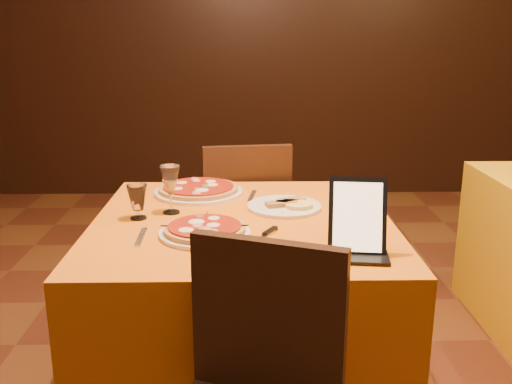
{
  "coord_description": "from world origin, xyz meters",
  "views": [
    {
      "loc": [
        -0.41,
        -1.53,
        1.42
      ],
      "look_at": [
        -0.37,
        0.46,
        0.86
      ],
      "focal_mm": 40.0,
      "sensor_mm": 36.0,
      "label": 1
    }
  ],
  "objects_px": {
    "pizza_near": "(205,231)",
    "wine_glass": "(171,189)",
    "main_table": "(243,311)",
    "water_glass": "(138,202)",
    "pizza_far": "(199,190)",
    "chair_main_far": "(243,225)",
    "tablet": "(357,216)"
  },
  "relations": [
    {
      "from": "pizza_near",
      "to": "wine_glass",
      "type": "bearing_deg",
      "value": 120.05
    },
    {
      "from": "main_table",
      "to": "wine_glass",
      "type": "relative_size",
      "value": 5.79
    },
    {
      "from": "pizza_near",
      "to": "water_glass",
      "type": "xyz_separation_m",
      "value": [
        -0.26,
        0.18,
        0.05
      ]
    },
    {
      "from": "main_table",
      "to": "pizza_far",
      "type": "xyz_separation_m",
      "value": [
        -0.19,
        0.35,
        0.39
      ]
    },
    {
      "from": "wine_glass",
      "to": "water_glass",
      "type": "xyz_separation_m",
      "value": [
        -0.11,
        -0.07,
        -0.03
      ]
    },
    {
      "from": "chair_main_far",
      "to": "pizza_near",
      "type": "xyz_separation_m",
      "value": [
        -0.13,
        -0.96,
        0.31
      ]
    },
    {
      "from": "pizza_far",
      "to": "water_glass",
      "type": "height_order",
      "value": "water_glass"
    },
    {
      "from": "pizza_far",
      "to": "main_table",
      "type": "bearing_deg",
      "value": -61.54
    },
    {
      "from": "pizza_near",
      "to": "wine_glass",
      "type": "height_order",
      "value": "wine_glass"
    },
    {
      "from": "main_table",
      "to": "water_glass",
      "type": "bearing_deg",
      "value": 178.26
    },
    {
      "from": "main_table",
      "to": "wine_glass",
      "type": "distance_m",
      "value": 0.55
    },
    {
      "from": "pizza_far",
      "to": "pizza_near",
      "type": "bearing_deg",
      "value": -83.26
    },
    {
      "from": "pizza_far",
      "to": "wine_glass",
      "type": "bearing_deg",
      "value": -107.02
    },
    {
      "from": "wine_glass",
      "to": "tablet",
      "type": "relative_size",
      "value": 0.78
    },
    {
      "from": "pizza_near",
      "to": "tablet",
      "type": "bearing_deg",
      "value": -19.09
    },
    {
      "from": "main_table",
      "to": "pizza_far",
      "type": "height_order",
      "value": "pizza_far"
    },
    {
      "from": "chair_main_far",
      "to": "pizza_far",
      "type": "xyz_separation_m",
      "value": [
        -0.19,
        -0.44,
        0.31
      ]
    },
    {
      "from": "water_glass",
      "to": "main_table",
      "type": "bearing_deg",
      "value": -1.74
    },
    {
      "from": "pizza_far",
      "to": "water_glass",
      "type": "xyz_separation_m",
      "value": [
        -0.2,
        -0.34,
        0.05
      ]
    },
    {
      "from": "pizza_far",
      "to": "tablet",
      "type": "bearing_deg",
      "value": -51.46
    },
    {
      "from": "wine_glass",
      "to": "water_glass",
      "type": "bearing_deg",
      "value": -149.29
    },
    {
      "from": "main_table",
      "to": "chair_main_far",
      "type": "xyz_separation_m",
      "value": [
        0.0,
        0.79,
        0.08
      ]
    },
    {
      "from": "water_glass",
      "to": "pizza_far",
      "type": "bearing_deg",
      "value": 59.77
    },
    {
      "from": "tablet",
      "to": "pizza_near",
      "type": "bearing_deg",
      "value": 167.91
    },
    {
      "from": "pizza_near",
      "to": "chair_main_far",
      "type": "bearing_deg",
      "value": 82.38
    },
    {
      "from": "chair_main_far",
      "to": "wine_glass",
      "type": "relative_size",
      "value": 4.79
    },
    {
      "from": "wine_glass",
      "to": "pizza_far",
      "type": "bearing_deg",
      "value": 72.98
    },
    {
      "from": "main_table",
      "to": "pizza_near",
      "type": "distance_m",
      "value": 0.44
    },
    {
      "from": "chair_main_far",
      "to": "water_glass",
      "type": "bearing_deg",
      "value": 56.72
    },
    {
      "from": "pizza_far",
      "to": "wine_glass",
      "type": "xyz_separation_m",
      "value": [
        -0.08,
        -0.27,
        0.08
      ]
    },
    {
      "from": "water_glass",
      "to": "chair_main_far",
      "type": "bearing_deg",
      "value": 63.57
    },
    {
      "from": "chair_main_far",
      "to": "pizza_far",
      "type": "relative_size",
      "value": 2.41
    }
  ]
}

